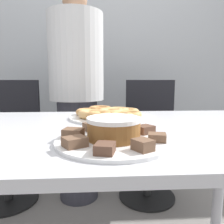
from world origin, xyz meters
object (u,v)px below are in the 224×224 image
(plate_cake, at_px, (114,141))
(frosted_cake, at_px, (114,128))
(office_chair_left, at_px, (9,143))
(office_chair_right, at_px, (148,141))
(plate_donuts, at_px, (111,117))
(person_standing, at_px, (77,94))

(plate_cake, xyz_separation_m, frosted_cake, (0.00, -0.00, 0.04))
(office_chair_left, relative_size, office_chair_right, 1.00)
(office_chair_left, relative_size, plate_cake, 2.67)
(office_chair_left, bearing_deg, office_chair_right, 5.12)
(plate_cake, distance_m, plate_donuts, 0.41)
(office_chair_right, xyz_separation_m, plate_donuts, (-0.33, -0.62, 0.30))
(office_chair_left, height_order, frosted_cake, office_chair_left)
(person_standing, bearing_deg, plate_cake, -78.56)
(office_chair_right, bearing_deg, frosted_cake, -94.02)
(frosted_cake, bearing_deg, plate_donuts, 87.94)
(person_standing, bearing_deg, plate_donuts, -70.06)
(person_standing, distance_m, office_chair_right, 0.66)
(office_chair_right, bearing_deg, office_chair_left, -165.61)
(office_chair_left, bearing_deg, person_standing, 2.78)
(plate_cake, bearing_deg, office_chair_right, 71.51)
(office_chair_left, height_order, plate_donuts, office_chair_left)
(office_chair_left, height_order, plate_cake, office_chair_left)
(office_chair_right, distance_m, frosted_cake, 1.14)
(person_standing, xyz_separation_m, office_chair_right, (0.55, 0.02, -0.37))
(plate_donuts, relative_size, frosted_cake, 2.51)
(person_standing, distance_m, frosted_cake, 1.03)
(office_chair_left, relative_size, plate_donuts, 2.32)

